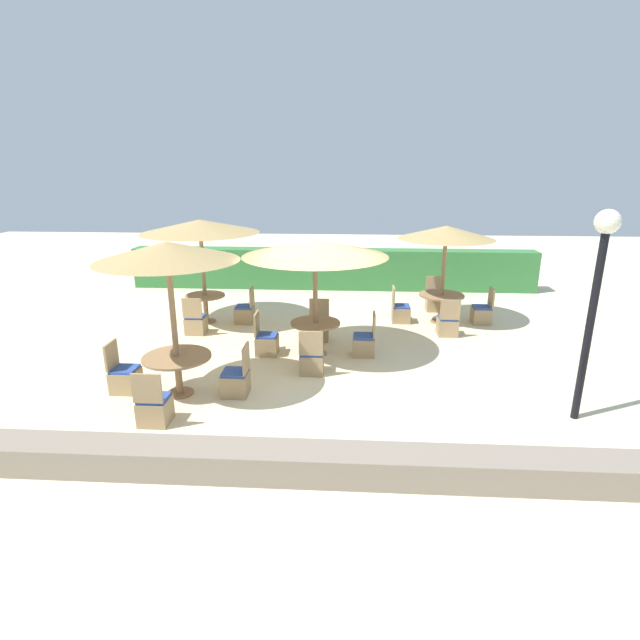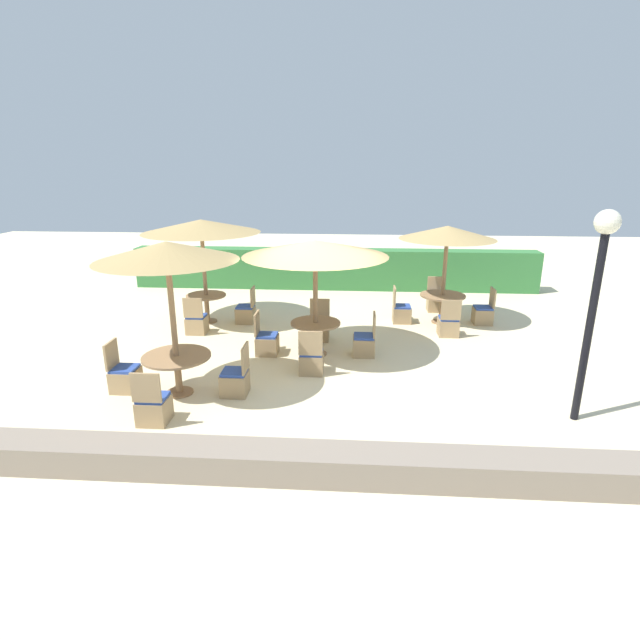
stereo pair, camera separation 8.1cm
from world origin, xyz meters
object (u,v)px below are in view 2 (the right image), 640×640
(parasol_back_left, at_px, (201,226))
(patio_chair_back_right_east, at_px, (483,314))
(parasol_center, at_px, (315,249))
(patio_chair_center_north, at_px, (319,329))
(round_table_back_right, at_px, (442,300))
(patio_chair_center_west, at_px, (266,342))
(patio_chair_back_left_south, at_px, (197,323))
(patio_chair_back_left_east, at_px, (246,313))
(patio_chair_back_right_west, at_px, (401,312))
(patio_chair_front_left_west, at_px, (125,377))
(patio_chair_center_east, at_px, (365,343))
(patio_chair_back_right_south, at_px, (448,325))
(parasol_back_right, at_px, (447,233))
(round_table_back_left, at_px, (206,301))
(patio_chair_front_left_east, at_px, (236,380))
(lamp_post, at_px, (598,276))
(patio_chair_front_left_south, at_px, (153,407))
(patio_chair_center_south, at_px, (311,361))
(round_table_front_left, at_px, (177,363))
(round_table_center, at_px, (316,329))
(parasol_front_left, at_px, (167,252))

(parasol_back_left, bearing_deg, patio_chair_back_right_east, 2.75)
(parasol_center, xyz_separation_m, patio_chair_center_north, (0.01, 0.96, -2.03))
(round_table_back_right, height_order, patio_chair_center_west, patio_chair_center_west)
(parasol_center, bearing_deg, patio_chair_back_left_south, 158.10)
(round_table_back_right, bearing_deg, patio_chair_back_left_east, -176.04)
(patio_chair_back_right_west, height_order, patio_chair_center_west, same)
(patio_chair_center_west, relative_size, patio_chair_front_left_west, 1.00)
(patio_chair_center_east, bearing_deg, patio_chair_back_right_south, -54.91)
(parasol_back_right, relative_size, parasol_center, 0.83)
(round_table_back_left, xyz_separation_m, patio_chair_front_left_east, (1.72, -4.15, -0.30))
(lamp_post, height_order, patio_chair_center_west, lamp_post)
(patio_chair_back_left_south, height_order, round_table_back_right, patio_chair_back_left_south)
(patio_chair_center_east, distance_m, patio_chair_front_left_west, 4.81)
(patio_chair_center_east, distance_m, patio_chair_front_left_south, 4.62)
(patio_chair_center_north, height_order, patio_chair_center_west, same)
(patio_chair_back_left_south, height_order, patio_chair_back_right_east, same)
(patio_chair_back_left_south, distance_m, patio_chair_center_south, 3.70)
(patio_chair_back_right_east, distance_m, patio_chair_center_south, 5.38)
(parasol_back_left, xyz_separation_m, patio_chair_center_south, (2.98, -3.13, -2.19))
(round_table_back_left, bearing_deg, patio_chair_back_right_west, 3.60)
(round_table_back_right, relative_size, parasol_center, 0.38)
(round_table_back_left, distance_m, patio_chair_center_east, 4.55)
(patio_chair_back_left_east, distance_m, round_table_front_left, 4.22)
(lamp_post, relative_size, patio_chair_front_left_west, 3.57)
(lamp_post, xyz_separation_m, patio_chair_back_right_south, (-1.33, 3.99, -2.09))
(lamp_post, bearing_deg, round_table_front_left, 175.94)
(lamp_post, relative_size, patio_chair_front_left_south, 3.57)
(round_table_center, distance_m, round_table_front_left, 3.08)
(patio_chair_back_left_south, xyz_separation_m, patio_chair_front_left_west, (-0.33, -3.22, 0.00))
(round_table_front_left, bearing_deg, patio_chair_center_north, 52.87)
(patio_chair_back_right_south, bearing_deg, patio_chair_back_left_east, 172.23)
(patio_chair_center_west, distance_m, patio_chair_front_left_south, 3.34)
(parasol_back_right, xyz_separation_m, round_table_front_left, (-5.35, -4.54, -1.71))
(patio_chair_center_south, bearing_deg, parasol_center, 89.95)
(patio_chair_front_left_west, bearing_deg, round_table_back_left, 175.56)
(parasol_back_right, height_order, patio_chair_back_right_east, parasol_back_right)
(parasol_center, height_order, parasol_front_left, parasol_front_left)
(parasol_back_left, relative_size, patio_chair_center_south, 3.13)
(patio_chair_back_left_east, xyz_separation_m, patio_chair_front_left_south, (-0.36, -5.26, 0.00))
(patio_chair_center_west, bearing_deg, patio_chair_back_left_south, -122.92)
(parasol_center, bearing_deg, patio_chair_center_west, -177.52)
(parasol_back_left, height_order, patio_chair_center_east, parasol_back_left)
(patio_chair_back_left_east, bearing_deg, round_table_back_left, 90.64)
(patio_chair_back_right_west, relative_size, round_table_front_left, 0.78)
(parasol_back_left, height_order, patio_chair_center_west, parasol_back_left)
(patio_chair_center_east, height_order, round_table_front_left, patio_chair_center_east)
(patio_chair_back_right_south, bearing_deg, patio_chair_back_left_south, -177.68)
(patio_chair_back_right_west, bearing_deg, parasol_center, -39.88)
(patio_chair_back_right_west, bearing_deg, patio_chair_back_left_east, -85.65)
(patio_chair_back_right_south, distance_m, patio_chair_center_north, 3.09)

